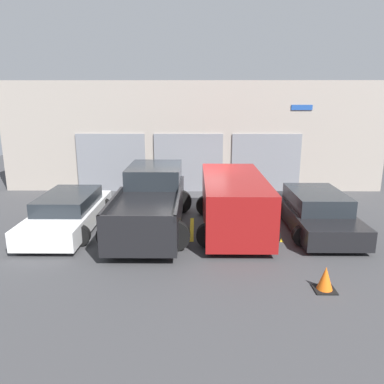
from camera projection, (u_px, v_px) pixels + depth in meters
The scene contains 12 objects.
ground_plane at pixel (192, 210), 13.98m from camera, with size 28.00×28.00×0.00m, color #3D3D3F.
shophouse_building at pixel (193, 138), 16.58m from camera, with size 16.87×0.68×4.80m.
pickup_truck at pixel (151, 201), 12.13m from camera, with size 2.58×5.56×1.80m.
sedan_white at pixel (69, 212), 11.96m from camera, with size 2.15×4.58×1.14m.
sedan_side at pixel (316, 212), 11.88m from camera, with size 2.18×4.39×1.23m.
van_right at pixel (234, 201), 11.79m from camera, with size 2.36×4.79×1.71m.
parking_stripe_far_left at pixel (29, 228), 12.07m from camera, with size 0.12×2.20×0.01m, color gold.
parking_stripe_left at pixel (110, 229), 12.05m from camera, with size 0.12×2.20×0.01m, color gold.
parking_stripe_centre at pixel (192, 229), 12.02m from camera, with size 0.12×2.20×0.01m, color gold.
parking_stripe_right at pixel (274, 229), 12.00m from camera, with size 0.12×2.20×0.01m, color gold.
parking_stripe_far_right at pixel (356, 229), 11.97m from camera, with size 0.12×2.20×0.01m, color gold.
traffic_cone at pixel (325, 280), 8.16m from camera, with size 0.47×0.47×0.55m.
Camera 1 is at (0.11, -13.37, 4.12)m, focal length 35.00 mm.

